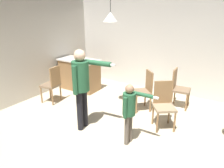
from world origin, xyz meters
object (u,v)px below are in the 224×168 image
dining_chair_near_wall (164,103)px  kitchen_counter (80,74)px  person_adult (81,81)px  dining_chair_centre_back (178,87)px  person_child (130,108)px  dining_chair_spare (144,89)px  dining_chair_by_counter (52,83)px

dining_chair_near_wall → kitchen_counter: bearing=-51.9°
person_adult → dining_chair_centre_back: (1.40, 2.11, -0.51)m
person_adult → kitchen_counter: bearing=-143.7°
person_child → dining_chair_spare: size_ratio=1.18×
person_child → dining_chair_by_counter: person_child is taller
kitchen_counter → dining_chair_spare: size_ratio=1.26×
dining_chair_near_wall → person_adult: bearing=-2.3°
dining_chair_near_wall → dining_chair_centre_back: 1.16m
dining_chair_by_counter → kitchen_counter: bearing=-6.2°
person_child → dining_chair_near_wall: (0.33, 0.93, -0.19)m
person_adult → dining_chair_centre_back: size_ratio=1.69×
kitchen_counter → dining_chair_near_wall: (2.99, -0.84, 0.07)m
person_child → dining_chair_by_counter: size_ratio=1.18×
dining_chair_near_wall → dining_chair_spare: size_ratio=1.00×
kitchen_counter → dining_chair_by_counter: dining_chair_by_counter is taller
dining_chair_by_counter → dining_chair_near_wall: same height
dining_chair_by_counter → dining_chair_near_wall: bearing=-91.9°
person_adult → dining_chair_centre_back: bearing=141.2°
person_adult → dining_chair_by_counter: person_adult is taller
person_adult → dining_chair_near_wall: (1.41, 0.95, -0.51)m
person_adult → person_child: size_ratio=1.43×
person_adult → dining_chair_spare: person_adult is taller
kitchen_counter → person_adult: person_adult is taller
dining_chair_near_wall → dining_chair_centre_back: same height
kitchen_counter → dining_chair_by_counter: bearing=-87.8°
person_adult → person_child: 1.13m
dining_chair_near_wall → dining_chair_spare: 0.88m
person_adult → dining_chair_spare: (0.73, 1.50, -0.51)m
kitchen_counter → person_adult: (1.58, -1.79, 0.57)m
kitchen_counter → person_adult: size_ratio=0.74×
person_child → dining_chair_spare: bearing=-165.2°
kitchen_counter → dining_chair_by_counter: 1.17m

